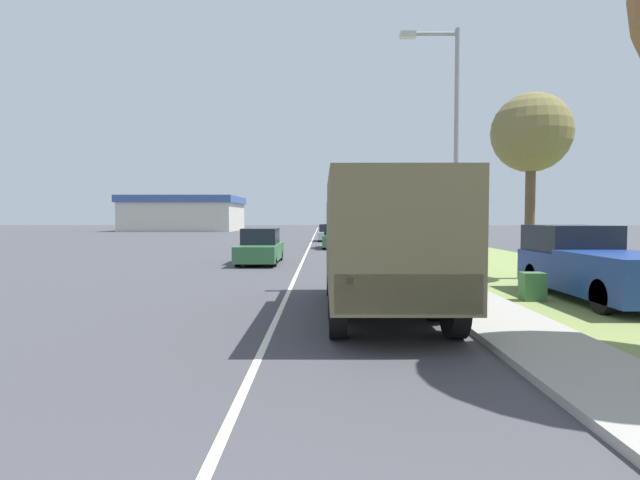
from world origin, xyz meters
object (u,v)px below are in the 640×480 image
military_truck (382,239)px  lamp_post (449,135)px  car_second_ahead (336,237)px  car_third_ahead (329,234)px  pickup_truck (594,265)px  car_nearest_ahead (261,248)px

military_truck → lamp_post: lamp_post is taller
car_second_ahead → lamp_post: lamp_post is taller
car_second_ahead → car_third_ahead: bearing=92.3°
car_third_ahead → pickup_truck: 31.62m
military_truck → pickup_truck: military_truck is taller
car_second_ahead → lamp_post: bearing=-82.2°
pickup_truck → military_truck: bearing=-160.7°
car_third_ahead → pickup_truck: size_ratio=0.76×
car_second_ahead → pickup_truck: bearing=-74.1°
military_truck → car_second_ahead: 23.01m
car_third_ahead → pickup_truck: (6.39, -30.97, 0.22)m
car_third_ahead → lamp_post: 29.80m
car_nearest_ahead → car_third_ahead: 21.28m
pickup_truck → lamp_post: bearing=154.7°
lamp_post → car_nearest_ahead: bearing=127.4°
car_nearest_ahead → car_third_ahead: bearing=80.9°
car_nearest_ahead → car_second_ahead: bearing=71.2°
car_nearest_ahead → lamp_post: lamp_post is taller
car_nearest_ahead → lamp_post: (6.42, -8.39, 3.72)m
pickup_truck → car_nearest_ahead: bearing=134.4°
military_truck → car_nearest_ahead: (-4.10, 11.94, -0.92)m
car_second_ahead → pickup_truck: size_ratio=0.85×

